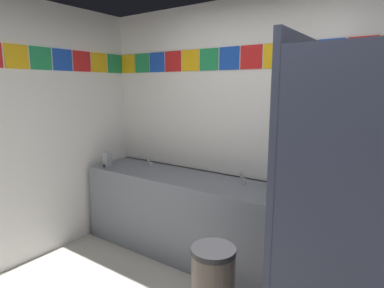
{
  "coord_description": "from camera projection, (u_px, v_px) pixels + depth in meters",
  "views": [
    {
      "loc": [
        0.96,
        -1.2,
        1.72
      ],
      "look_at": [
        -0.6,
        1.03,
        1.23
      ],
      "focal_mm": 30.05,
      "sensor_mm": 36.0,
      "label": 1
    }
  ],
  "objects": [
    {
      "name": "wall_back",
      "position": [
        286.0,
        136.0,
        2.93
      ],
      "size": [
        4.14,
        0.09,
        2.53
      ],
      "color": "white",
      "rests_on": "ground_plane"
    },
    {
      "name": "vanity_counter",
      "position": [
        187.0,
        215.0,
        3.29
      ],
      "size": [
        2.3,
        0.61,
        0.83
      ],
      "color": "slate",
      "rests_on": "ground_plane"
    },
    {
      "name": "faucet_left",
      "position": [
        150.0,
        162.0,
        3.61
      ],
      "size": [
        0.04,
        0.1,
        0.14
      ],
      "color": "silver",
      "rests_on": "vanity_counter"
    },
    {
      "name": "faucet_right",
      "position": [
        243.0,
        179.0,
        2.96
      ],
      "size": [
        0.04,
        0.1,
        0.14
      ],
      "color": "silver",
      "rests_on": "vanity_counter"
    },
    {
      "name": "soap_dispenser",
      "position": [
        107.0,
        160.0,
        3.6
      ],
      "size": [
        0.09,
        0.09,
        0.16
      ],
      "color": "gray",
      "rests_on": "vanity_counter"
    },
    {
      "name": "stall_divider",
      "position": [
        327.0,
        217.0,
        1.82
      ],
      "size": [
        0.92,
        1.44,
        1.98
      ],
      "color": "#33384C",
      "rests_on": "ground_plane"
    }
  ]
}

